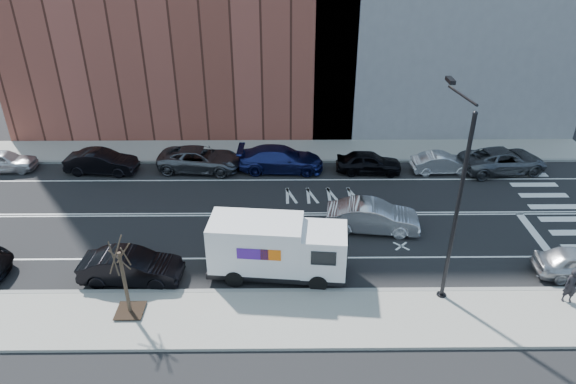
{
  "coord_description": "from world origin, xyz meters",
  "views": [
    {
      "loc": [
        -0.22,
        -25.61,
        15.74
      ],
      "look_at": [
        0.02,
        0.16,
        1.4
      ],
      "focal_mm": 32.0,
      "sensor_mm": 36.0,
      "label": 1
    }
  ],
  "objects_px": {
    "far_parked_b": "(102,162)",
    "pedestrian": "(571,286)",
    "fedex_van": "(276,248)",
    "far_parked_a": "(3,161)",
    "driving_sedan": "(373,217)"
  },
  "relations": [
    {
      "from": "far_parked_a",
      "to": "driving_sedan",
      "type": "xyz_separation_m",
      "value": [
        23.86,
        -7.56,
        0.11
      ]
    },
    {
      "from": "fedex_van",
      "to": "far_parked_a",
      "type": "distance_m",
      "value": 21.89
    },
    {
      "from": "fedex_van",
      "to": "far_parked_a",
      "type": "xyz_separation_m",
      "value": [
        -18.61,
        11.49,
        -0.86
      ]
    },
    {
      "from": "far_parked_a",
      "to": "driving_sedan",
      "type": "bearing_deg",
      "value": -110.18
    },
    {
      "from": "far_parked_b",
      "to": "far_parked_a",
      "type": "bearing_deg",
      "value": 91.29
    },
    {
      "from": "fedex_van",
      "to": "driving_sedan",
      "type": "bearing_deg",
      "value": 42.36
    },
    {
      "from": "far_parked_b",
      "to": "pedestrian",
      "type": "xyz_separation_m",
      "value": [
        25.02,
        -13.39,
        0.22
      ]
    },
    {
      "from": "pedestrian",
      "to": "driving_sedan",
      "type": "bearing_deg",
      "value": 151.51
    },
    {
      "from": "driving_sedan",
      "to": "pedestrian",
      "type": "distance_m",
      "value": 10.03
    },
    {
      "from": "fedex_van",
      "to": "far_parked_a",
      "type": "height_order",
      "value": "fedex_van"
    },
    {
      "from": "fedex_van",
      "to": "pedestrian",
      "type": "xyz_separation_m",
      "value": [
        13.15,
        -2.25,
        -0.58
      ]
    },
    {
      "from": "pedestrian",
      "to": "far_parked_a",
      "type": "bearing_deg",
      "value": 166.18
    },
    {
      "from": "far_parked_b",
      "to": "pedestrian",
      "type": "relative_size",
      "value": 2.78
    },
    {
      "from": "far_parked_a",
      "to": "far_parked_b",
      "type": "distance_m",
      "value": 6.75
    },
    {
      "from": "far_parked_b",
      "to": "pedestrian",
      "type": "bearing_deg",
      "value": -113.88
    }
  ]
}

